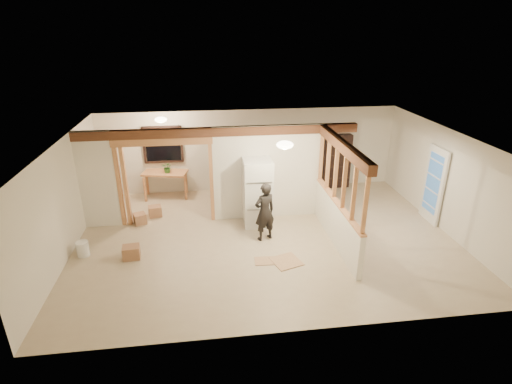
{
  "coord_description": "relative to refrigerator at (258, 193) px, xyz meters",
  "views": [
    {
      "loc": [
        -1.35,
        -8.45,
        4.81
      ],
      "look_at": [
        -0.19,
        0.4,
        1.06
      ],
      "focal_mm": 28.0,
      "sensor_mm": 36.0,
      "label": 1
    }
  ],
  "objects": [
    {
      "name": "doorway_frame",
      "position": [
        -2.3,
        0.41,
        0.23
      ],
      "size": [
        2.46,
        0.14,
        2.2
      ],
      "primitive_type": "cube",
      "color": "tan",
      "rests_on": "floor"
    },
    {
      "name": "partition_center",
      "position": [
        0.3,
        0.41,
        0.38
      ],
      "size": [
        2.8,
        0.12,
        2.5
      ],
      "primitive_type": "cube",
      "color": "silver",
      "rests_on": "floor"
    },
    {
      "name": "refrigerator",
      "position": [
        0.0,
        0.0,
        0.0
      ],
      "size": [
        0.72,
        0.7,
        1.74
      ],
      "primitive_type": "cube",
      "color": "white",
      "rests_on": "floor"
    },
    {
      "name": "wall_left",
      "position": [
        -4.4,
        -0.79,
        0.38
      ],
      "size": [
        0.01,
        6.5,
        2.5
      ],
      "primitive_type": "cube",
      "color": "beige",
      "rests_on": "floor"
    },
    {
      "name": "pony_wall",
      "position": [
        1.7,
        -1.19,
        -0.37
      ],
      "size": [
        0.12,
        3.2,
        1.0
      ],
      "primitive_type": "cube",
      "color": "silver",
      "rests_on": "floor"
    },
    {
      "name": "floor_panel_far",
      "position": [
        -0.09,
        -1.82,
        -0.86
      ],
      "size": [
        0.45,
        0.37,
        0.01
      ],
      "primitive_type": "cube",
      "rotation": [
        0.0,
        0.0,
        -0.06
      ],
      "color": "tan",
      "rests_on": "floor"
    },
    {
      "name": "bucket",
      "position": [
        -4.1,
        -1.07,
        -0.7
      ],
      "size": [
        0.29,
        0.29,
        0.35
      ],
      "primitive_type": "cylinder",
      "rotation": [
        0.0,
        0.0,
        0.06
      ],
      "color": "white",
      "rests_on": "floor"
    },
    {
      "name": "ceiling",
      "position": [
        0.1,
        -0.79,
        1.63
      ],
      "size": [
        9.0,
        6.5,
        0.01
      ],
      "primitive_type": "cube",
      "color": "white"
    },
    {
      "name": "stud_partition",
      "position": [
        1.7,
        -1.19,
        0.79
      ],
      "size": [
        0.14,
        3.2,
        1.32
      ],
      "primitive_type": "cube",
      "color": "tan",
      "rests_on": "pony_wall"
    },
    {
      "name": "wall_front",
      "position": [
        0.1,
        -4.04,
        0.38
      ],
      "size": [
        9.0,
        0.01,
        2.5
      ],
      "primitive_type": "cube",
      "color": "beige",
      "rests_on": "floor"
    },
    {
      "name": "partition_left_stub",
      "position": [
        -3.95,
        0.41,
        0.38
      ],
      "size": [
        0.9,
        0.12,
        2.5
      ],
      "primitive_type": "cube",
      "color": "silver",
      "rests_on": "floor"
    },
    {
      "name": "box_front",
      "position": [
        -3.0,
        -1.31,
        -0.72
      ],
      "size": [
        0.39,
        0.33,
        0.3
      ],
      "primitive_type": "cube",
      "rotation": [
        0.0,
        0.0,
        0.09
      ],
      "color": "#A4714F",
      "rests_on": "floor"
    },
    {
      "name": "bookshelf",
      "position": [
        2.81,
        2.25,
        -0.02
      ],
      "size": [
        0.85,
        0.28,
        1.7
      ],
      "primitive_type": "cube",
      "color": "black",
      "rests_on": "floor"
    },
    {
      "name": "woman",
      "position": [
        0.06,
        -0.83,
        -0.15
      ],
      "size": [
        0.62,
        0.52,
        1.45
      ],
      "primitive_type": "imported",
      "rotation": [
        0.0,
        0.0,
        3.52
      ],
      "color": "black",
      "rests_on": "floor"
    },
    {
      "name": "window_back",
      "position": [
        -2.5,
        2.38,
        0.68
      ],
      "size": [
        1.12,
        0.1,
        1.1
      ],
      "primitive_type": "cube",
      "color": "black",
      "rests_on": "wall_back"
    },
    {
      "name": "ceiling_dome_main",
      "position": [
        0.4,
        -1.29,
        1.61
      ],
      "size": [
        0.36,
        0.36,
        0.16
      ],
      "primitive_type": "ellipsoid",
      "color": "#FFEABF",
      "rests_on": "ceiling"
    },
    {
      "name": "floor",
      "position": [
        0.1,
        -0.79,
        -0.88
      ],
      "size": [
        9.0,
        6.5,
        0.01
      ],
      "primitive_type": "cube",
      "color": "#BEAA8D",
      "rests_on": "ground"
    },
    {
      "name": "header_beam_back",
      "position": [
        -0.9,
        0.41,
        1.51
      ],
      "size": [
        7.0,
        0.18,
        0.22
      ],
      "primitive_type": "cube",
      "color": "brown",
      "rests_on": "ceiling"
    },
    {
      "name": "shop_vac",
      "position": [
        -3.99,
        1.67,
        -0.56
      ],
      "size": [
        0.61,
        0.61,
        0.62
      ],
      "primitive_type": "cylinder",
      "rotation": [
        0.0,
        0.0,
        -0.36
      ],
      "color": "#A70A0A",
      "rests_on": "floor"
    },
    {
      "name": "potted_plant",
      "position": [
        -2.38,
        2.0,
        0.1
      ],
      "size": [
        0.38,
        0.36,
        0.33
      ],
      "primitive_type": "imported",
      "rotation": [
        0.0,
        0.0,
        -0.42
      ],
      "color": "#2A5F2C",
      "rests_on": "work_table"
    },
    {
      "name": "wall_back",
      "position": [
        0.1,
        2.46,
        0.38
      ],
      "size": [
        9.0,
        0.01,
        2.5
      ],
      "primitive_type": "cube",
      "color": "beige",
      "rests_on": "floor"
    },
    {
      "name": "wall_right",
      "position": [
        4.6,
        -0.79,
        0.38
      ],
      "size": [
        0.01,
        6.5,
        2.5
      ],
      "primitive_type": "cube",
      "color": "beige",
      "rests_on": "floor"
    },
    {
      "name": "box_util_b",
      "position": [
        -3.05,
        0.4,
        -0.73
      ],
      "size": [
        0.38,
        0.38,
        0.27
      ],
      "primitive_type": "cube",
      "rotation": [
        0.0,
        0.0,
        0.37
      ],
      "color": "#A4714F",
      "rests_on": "floor"
    },
    {
      "name": "hanging_bulb",
      "position": [
        -1.9,
        0.81,
        1.31
      ],
      "size": [
        0.07,
        0.07,
        0.07
      ],
      "primitive_type": "ellipsoid",
      "color": "#FFD88C",
      "rests_on": "ceiling"
    },
    {
      "name": "work_table",
      "position": [
        -2.48,
        2.09,
        -0.47
      ],
      "size": [
        1.38,
        0.89,
        0.8
      ],
      "primitive_type": "cube",
      "rotation": [
        0.0,
        0.0,
        -0.21
      ],
      "color": "tan",
      "rests_on": "floor"
    },
    {
      "name": "floor_panel_near",
      "position": [
        0.38,
        -1.91,
        -0.86
      ],
      "size": [
        0.73,
        0.73,
        0.02
      ],
      "primitive_type": "cube",
      "rotation": [
        0.0,
        0.0,
        0.33
      ],
      "color": "tan",
      "rests_on": "floor"
    },
    {
      "name": "ceiling_dome_util",
      "position": [
        -2.4,
        1.51,
        1.61
      ],
      "size": [
        0.32,
        0.32,
        0.14
      ],
      "primitive_type": "ellipsoid",
      "color": "#FFEABF",
      "rests_on": "ceiling"
    },
    {
      "name": "header_beam_right",
      "position": [
        1.7,
        -1.19,
        1.51
      ],
      "size": [
        0.18,
        3.3,
        0.22
      ],
      "primitive_type": "cube",
      "color": "brown",
      "rests_on": "ceiling"
    },
    {
      "name": "box_util_a",
      "position": [
        -2.7,
        0.79,
        -0.73
      ],
      "size": [
        0.38,
        0.35,
        0.29
      ],
      "primitive_type": "cube",
      "rotation": [
        0.0,
        0.0,
        0.2
      ],
      "color": "#A4714F",
      "rests_on": "floor"
    },
    {
      "name": "french_door",
      "position": [
        4.52,
        -0.39,
        0.13
      ],
      "size": [
        0.12,
        0.86,
        2.0
      ],
      "primitive_type": "cube",
      "color": "white",
      "rests_on": "floor"
    }
  ]
}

